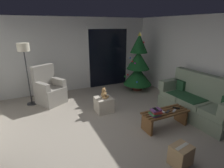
% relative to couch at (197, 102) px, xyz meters
% --- Properties ---
extents(ground_plane, '(7.00, 7.00, 0.00)m').
position_rel_couch_xyz_m(ground_plane, '(-2.32, 0.28, -0.40)').
color(ground_plane, '#9E9384').
extents(wall_back, '(5.72, 0.12, 2.50)m').
position_rel_couch_xyz_m(wall_back, '(-2.32, 3.34, 0.85)').
color(wall_back, silver).
rests_on(wall_back, ground).
extents(wall_right, '(0.12, 6.00, 2.50)m').
position_rel_couch_xyz_m(wall_right, '(0.54, 0.28, 0.85)').
color(wall_right, silver).
rests_on(wall_right, ground).
extents(patio_door_frame, '(1.60, 0.02, 2.20)m').
position_rel_couch_xyz_m(patio_door_frame, '(-1.00, 3.27, 0.70)').
color(patio_door_frame, silver).
rests_on(patio_door_frame, ground).
extents(patio_door_glass, '(1.50, 0.02, 2.10)m').
position_rel_couch_xyz_m(patio_door_glass, '(-1.00, 3.25, 0.65)').
color(patio_door_glass, black).
rests_on(patio_door_glass, ground).
extents(couch, '(0.83, 1.96, 1.08)m').
position_rel_couch_xyz_m(couch, '(0.00, 0.00, 0.00)').
color(couch, gray).
rests_on(couch, ground).
extents(coffee_table, '(1.10, 0.40, 0.40)m').
position_rel_couch_xyz_m(coffee_table, '(-1.08, -0.06, -0.13)').
color(coffee_table, brown).
rests_on(coffee_table, ground).
extents(remote_silver, '(0.16, 0.11, 0.02)m').
position_rel_couch_xyz_m(remote_silver, '(-0.89, -0.13, 0.01)').
color(remote_silver, '#ADADB2').
rests_on(remote_silver, coffee_table).
extents(remote_graphite, '(0.16, 0.11, 0.02)m').
position_rel_couch_xyz_m(remote_graphite, '(-1.06, -0.11, 0.01)').
color(remote_graphite, '#333338').
rests_on(remote_graphite, coffee_table).
extents(remote_white, '(0.06, 0.16, 0.02)m').
position_rel_couch_xyz_m(remote_white, '(-1.16, -0.04, 0.01)').
color(remote_white, silver).
rests_on(remote_white, coffee_table).
extents(remote_black, '(0.13, 0.15, 0.02)m').
position_rel_couch_xyz_m(remote_black, '(-0.75, -0.05, 0.01)').
color(remote_black, black).
rests_on(remote_black, coffee_table).
extents(book_stack, '(0.25, 0.23, 0.15)m').
position_rel_couch_xyz_m(book_stack, '(-1.41, -0.12, 0.07)').
color(book_stack, '#6B3D7A').
rests_on(book_stack, coffee_table).
extents(cell_phone, '(0.08, 0.15, 0.01)m').
position_rel_couch_xyz_m(cell_phone, '(-1.42, -0.12, 0.16)').
color(cell_phone, black).
rests_on(cell_phone, book_stack).
extents(christmas_tree, '(1.00, 1.00, 2.02)m').
position_rel_couch_xyz_m(christmas_tree, '(-0.29, 2.32, 0.50)').
color(christmas_tree, '#4C1E19').
rests_on(christmas_tree, ground).
extents(armchair, '(0.93, 0.94, 1.13)m').
position_rel_couch_xyz_m(armchair, '(-3.28, 2.48, 0.00)').
color(armchair, gray).
rests_on(armchair, ground).
extents(floor_lamp, '(0.32, 0.32, 1.78)m').
position_rel_couch_xyz_m(floor_lamp, '(-3.80, 2.60, 1.11)').
color(floor_lamp, '#2D2D30').
rests_on(floor_lamp, ground).
extents(ottoman, '(0.44, 0.44, 0.39)m').
position_rel_couch_xyz_m(ottoman, '(-2.03, 1.27, -0.20)').
color(ottoman, beige).
rests_on(ottoman, ground).
extents(teddy_bear_honey, '(0.21, 0.22, 0.29)m').
position_rel_couch_xyz_m(teddy_bear_honey, '(-2.02, 1.26, 0.11)').
color(teddy_bear_honey, tan).
rests_on(teddy_bear_honey, ottoman).
extents(cardboard_box_taped_mid_floor, '(0.38, 0.34, 0.35)m').
position_rel_couch_xyz_m(cardboard_box_taped_mid_floor, '(-1.61, -1.07, -0.23)').
color(cardboard_box_taped_mid_floor, tan).
rests_on(cardboard_box_taped_mid_floor, ground).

